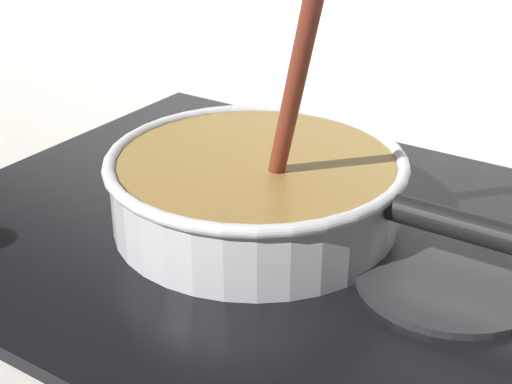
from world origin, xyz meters
TOP-DOWN VIEW (x-y plane):
  - hob_plate at (0.14, 0.21)m, footprint 0.56×0.48m
  - burner_ring at (0.14, 0.21)m, footprint 0.16×0.16m
  - spare_burner at (0.32, 0.21)m, footprint 0.14×0.14m
  - cooking_pan at (0.14, 0.21)m, footprint 0.41×0.26m

SIDE VIEW (x-z plane):
  - hob_plate at x=0.14m, z-range 0.00..0.01m
  - spare_burner at x=0.32m, z-range 0.01..0.02m
  - burner_ring at x=0.14m, z-range 0.01..0.02m
  - cooking_pan at x=0.14m, z-range -0.10..0.20m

